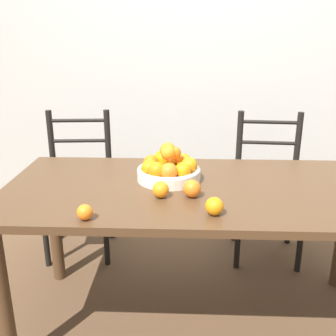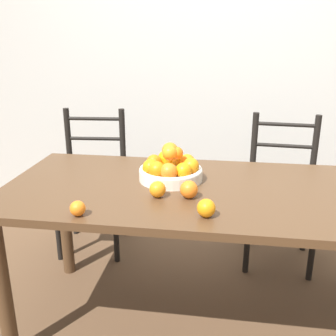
{
  "view_description": "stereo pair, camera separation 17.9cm",
  "coord_description": "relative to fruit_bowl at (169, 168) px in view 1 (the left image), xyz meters",
  "views": [
    {
      "loc": [
        -0.08,
        -1.7,
        1.41
      ],
      "look_at": [
        -0.15,
        -0.01,
        0.84
      ],
      "focal_mm": 42.0,
      "sensor_mm": 36.0,
      "label": 1
    },
    {
      "loc": [
        0.09,
        -1.68,
        1.41
      ],
      "look_at": [
        -0.15,
        -0.01,
        0.84
      ],
      "focal_mm": 42.0,
      "sensor_mm": 36.0,
      "label": 2
    }
  ],
  "objects": [
    {
      "name": "ground_plane",
      "position": [
        0.15,
        -0.08,
        -0.81
      ],
      "size": [
        12.0,
        12.0,
        0.0
      ],
      "primitive_type": "plane",
      "color": "brown"
    },
    {
      "name": "wall_back",
      "position": [
        0.15,
        1.36,
        0.49
      ],
      "size": [
        8.0,
        0.06,
        2.6
      ],
      "color": "beige",
      "rests_on": "ground_plane"
    },
    {
      "name": "dining_table",
      "position": [
        0.15,
        -0.08,
        -0.15
      ],
      "size": [
        1.83,
        0.86,
        0.75
      ],
      "color": "#4C331E",
      "rests_on": "ground_plane"
    },
    {
      "name": "fruit_bowl",
      "position": [
        0.0,
        0.0,
        0.0
      ],
      "size": [
        0.31,
        0.31,
        0.18
      ],
      "color": "silver",
      "rests_on": "dining_table"
    },
    {
      "name": "orange_loose_0",
      "position": [
        -0.03,
        -0.22,
        -0.02
      ],
      "size": [
        0.07,
        0.07,
        0.07
      ],
      "color": "orange",
      "rests_on": "dining_table"
    },
    {
      "name": "orange_loose_1",
      "position": [
        0.11,
        -0.21,
        -0.02
      ],
      "size": [
        0.08,
        0.08,
        0.08
      ],
      "color": "orange",
      "rests_on": "dining_table"
    },
    {
      "name": "orange_loose_2",
      "position": [
        -0.3,
        -0.45,
        -0.03
      ],
      "size": [
        0.06,
        0.06,
        0.06
      ],
      "color": "orange",
      "rests_on": "dining_table"
    },
    {
      "name": "orange_loose_3",
      "position": [
        0.19,
        -0.38,
        -0.02
      ],
      "size": [
        0.07,
        0.07,
        0.07
      ],
      "color": "orange",
      "rests_on": "dining_table"
    },
    {
      "name": "chair_left",
      "position": [
        -0.62,
        0.63,
        -0.35
      ],
      "size": [
        0.45,
        0.43,
        0.94
      ],
      "rotation": [
        0.0,
        0.0,
        0.08
      ],
      "color": "black",
      "rests_on": "ground_plane"
    },
    {
      "name": "chair_right",
      "position": [
        0.62,
        0.63,
        -0.35
      ],
      "size": [
        0.45,
        0.43,
        0.94
      ],
      "rotation": [
        0.0,
        0.0,
        -0.07
      ],
      "color": "black",
      "rests_on": "ground_plane"
    }
  ]
}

